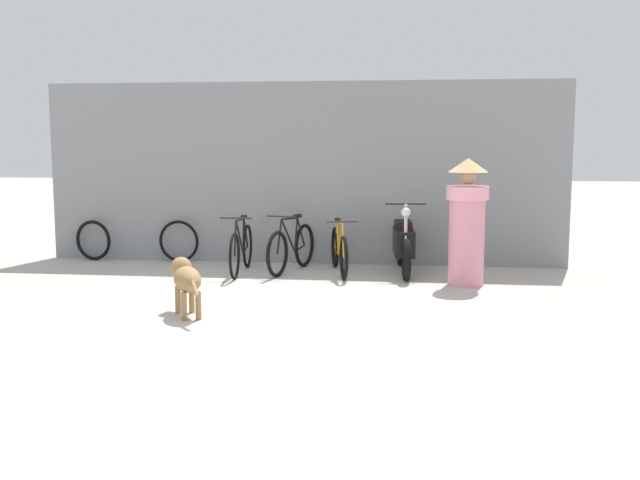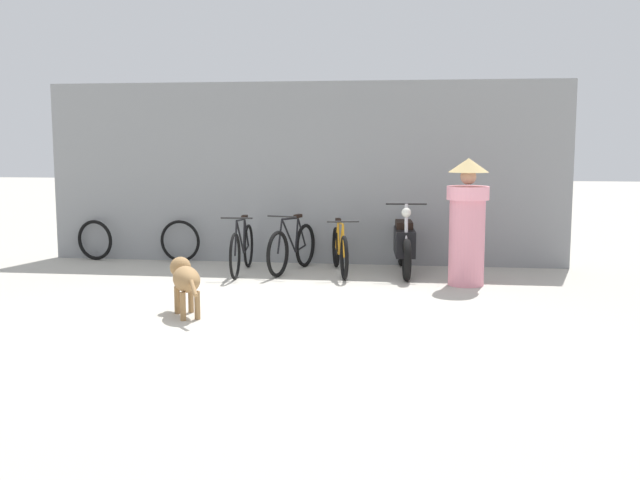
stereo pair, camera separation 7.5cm
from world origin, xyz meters
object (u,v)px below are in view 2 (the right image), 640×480
(bicycle_2, at_px, (340,251))
(person_in_robes, at_px, (467,220))
(motorcycle, at_px, (404,244))
(spare_tire_right, at_px, (180,241))
(stray_dog, at_px, (185,278))
(spare_tire_left, at_px, (95,240))
(bicycle_1, at_px, (292,248))
(bicycle_0, at_px, (242,249))

(bicycle_2, height_order, person_in_robes, person_in_robes)
(motorcycle, bearing_deg, spare_tire_right, -103.27)
(stray_dog, bearing_deg, spare_tire_left, 8.34)
(stray_dog, relative_size, spare_tire_left, 1.45)
(spare_tire_left, height_order, spare_tire_right, spare_tire_right)
(motorcycle, bearing_deg, bicycle_1, -91.01)
(stray_dog, bearing_deg, person_in_robes, -83.78)
(bicycle_1, xyz_separation_m, spare_tire_right, (-1.95, 0.66, -0.02))
(bicycle_1, distance_m, motorcycle, 1.67)
(bicycle_2, distance_m, spare_tire_left, 4.19)
(bicycle_1, height_order, stray_dog, bicycle_1)
(motorcycle, distance_m, spare_tire_right, 3.66)
(bicycle_0, relative_size, spare_tire_left, 2.59)
(person_in_robes, bearing_deg, bicycle_0, -0.19)
(spare_tire_left, bearing_deg, person_in_robes, -13.10)
(bicycle_1, bearing_deg, bicycle_0, -58.54)
(bicycle_2, distance_m, spare_tire_right, 2.77)
(bicycle_0, xyz_separation_m, motorcycle, (2.38, 0.31, 0.07))
(bicycle_0, bearing_deg, stray_dog, -2.48)
(stray_dog, xyz_separation_m, spare_tire_right, (-1.25, 3.61, -0.08))
(bicycle_1, distance_m, spare_tire_left, 3.47)
(bicycle_0, xyz_separation_m, bicycle_2, (1.44, 0.18, -0.02))
(bicycle_0, height_order, person_in_robes, person_in_robes)
(person_in_robes, xyz_separation_m, spare_tire_left, (-5.93, 1.38, -0.56))
(bicycle_1, bearing_deg, spare_tire_right, -93.60)
(stray_dog, relative_size, spare_tire_right, 1.40)
(person_in_robes, distance_m, spare_tire_left, 6.11)
(motorcycle, relative_size, spare_tire_left, 2.87)
(bicycle_0, bearing_deg, motorcycle, 94.76)
(bicycle_0, xyz_separation_m, person_in_robes, (3.24, -0.51, 0.53))
(stray_dog, bearing_deg, bicycle_2, -54.55)
(spare_tire_left, bearing_deg, bicycle_0, -17.98)
(person_in_robes, bearing_deg, bicycle_1, -7.19)
(bicycle_0, height_order, spare_tire_right, bicycle_0)
(bicycle_0, height_order, motorcycle, motorcycle)
(bicycle_0, height_order, bicycle_2, bicycle_0)
(bicycle_2, xyz_separation_m, motorcycle, (0.94, 0.14, 0.10))
(bicycle_0, bearing_deg, spare_tire_left, -110.72)
(stray_dog, distance_m, person_in_robes, 3.95)
(motorcycle, bearing_deg, spare_tire_left, -100.82)
(person_in_robes, distance_m, spare_tire_right, 4.72)
(spare_tire_right, bearing_deg, bicycle_2, -14.55)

